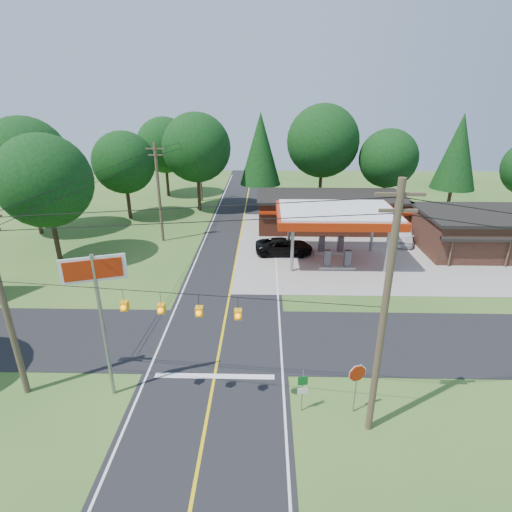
{
  "coord_description": "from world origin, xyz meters",
  "views": [
    {
      "loc": [
        2.67,
        -21.15,
        14.2
      ],
      "look_at": [
        2.0,
        7.0,
        2.8
      ],
      "focal_mm": 28.0,
      "sensor_mm": 36.0,
      "label": 1
    }
  ],
  "objects_px": {
    "sedan_car": "(404,236)",
    "big_stop_sign": "(97,293)",
    "octagonal_stop_sign": "(357,377)",
    "suv_car": "(284,247)",
    "gas_canopy": "(337,216)"
  },
  "relations": [
    {
      "from": "octagonal_stop_sign",
      "to": "sedan_car",
      "type": "bearing_deg",
      "value": 67.33
    },
    {
      "from": "big_stop_sign",
      "to": "octagonal_stop_sign",
      "type": "distance_m",
      "value": 12.61
    },
    {
      "from": "suv_car",
      "to": "big_stop_sign",
      "type": "xyz_separation_m",
      "value": [
        -9.5,
        -19.51,
        5.02
      ]
    },
    {
      "from": "big_stop_sign",
      "to": "suv_car",
      "type": "bearing_deg",
      "value": 64.04
    },
    {
      "from": "suv_car",
      "to": "big_stop_sign",
      "type": "relative_size",
      "value": 0.71
    },
    {
      "from": "suv_car",
      "to": "octagonal_stop_sign",
      "type": "relative_size",
      "value": 2.0
    },
    {
      "from": "gas_canopy",
      "to": "octagonal_stop_sign",
      "type": "relative_size",
      "value": 3.88
    },
    {
      "from": "big_stop_sign",
      "to": "octagonal_stop_sign",
      "type": "height_order",
      "value": "big_stop_sign"
    },
    {
      "from": "big_stop_sign",
      "to": "sedan_car",
      "type": "bearing_deg",
      "value": 46.2
    },
    {
      "from": "sedan_car",
      "to": "big_stop_sign",
      "type": "distance_m",
      "value": 32.17
    },
    {
      "from": "gas_canopy",
      "to": "big_stop_sign",
      "type": "relative_size",
      "value": 1.38
    },
    {
      "from": "sedan_car",
      "to": "suv_car",
      "type": "bearing_deg",
      "value": -145.08
    },
    {
      "from": "sedan_car",
      "to": "octagonal_stop_sign",
      "type": "relative_size",
      "value": 1.7
    },
    {
      "from": "gas_canopy",
      "to": "suv_car",
      "type": "bearing_deg",
      "value": 161.57
    },
    {
      "from": "suv_car",
      "to": "sedan_car",
      "type": "distance_m",
      "value": 12.96
    }
  ]
}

